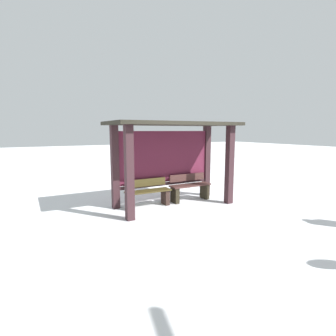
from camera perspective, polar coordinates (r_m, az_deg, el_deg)
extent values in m
plane|color=silver|center=(7.10, 1.32, -8.12)|extent=(60.00, 60.00, 0.00)
cube|color=#372025|center=(5.81, -8.43, -1.15)|extent=(0.17, 0.17, 2.12)
cube|color=#372025|center=(7.30, 13.22, 0.63)|extent=(0.17, 0.17, 2.12)
cube|color=#372025|center=(6.77, -11.45, 0.10)|extent=(0.17, 0.17, 2.12)
cube|color=#372025|center=(8.09, 8.36, 1.47)|extent=(0.17, 0.17, 2.12)
cube|color=#28251D|center=(6.82, 1.38, 9.61)|extent=(3.39, 1.55, 0.09)
cube|color=maroon|center=(7.30, -0.67, 2.50)|extent=(2.70, 0.08, 1.41)
cube|color=#372025|center=(7.40, -0.58, -3.42)|extent=(2.70, 0.06, 0.08)
cube|color=#41371A|center=(6.89, -4.32, -5.03)|extent=(1.21, 0.36, 0.03)
cube|color=#41371A|center=(6.99, -4.87, -3.19)|extent=(1.15, 0.04, 0.20)
cube|color=#32221E|center=(7.16, -0.58, -6.31)|extent=(0.12, 0.30, 0.40)
cube|color=#32221E|center=(6.76, -8.24, -7.27)|extent=(0.12, 0.30, 0.40)
cube|color=#482B28|center=(7.50, 4.86, -3.72)|extent=(1.21, 0.37, 0.04)
cube|color=#482B28|center=(7.60, 4.20, -2.02)|extent=(1.15, 0.04, 0.20)
cube|color=#2B251A|center=(7.84, 7.94, -5.01)|extent=(0.12, 0.31, 0.43)
cube|color=#2B251A|center=(7.29, 1.51, -5.93)|extent=(0.12, 0.31, 0.43)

